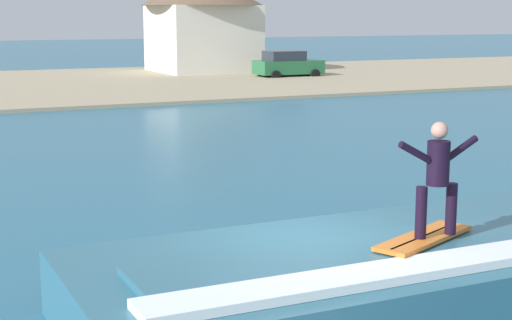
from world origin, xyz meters
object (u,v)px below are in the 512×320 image
house_gabled_white (202,17)px  car_far_shore (287,64)px  surfer (438,173)px  wave_crest (391,274)px  surfboard (424,238)px

house_gabled_white → car_far_shore: bearing=-63.2°
surfer → car_far_shore: size_ratio=0.36×
car_far_shore → surfer: bearing=-114.8°
wave_crest → house_gabled_white: (15.07, 45.46, 3.56)m
surfboard → car_far_shore: 43.05m
car_far_shore → house_gabled_white: house_gabled_white is taller
car_far_shore → surfboard: bearing=-115.0°
surfboard → surfer: 0.96m
wave_crest → car_far_shore: size_ratio=2.06×
surfer → house_gabled_white: house_gabled_white is taller
car_far_shore → wave_crest: bearing=-115.5°
house_gabled_white → wave_crest: bearing=-108.3°
surfboard → surfer: surfer is taller
surfboard → wave_crest: bearing=132.3°
wave_crest → surfboard: bearing=-47.7°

